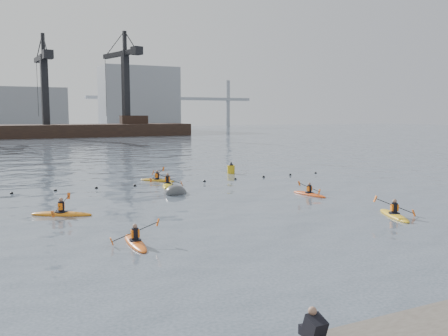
{
  "coord_description": "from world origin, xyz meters",
  "views": [
    {
      "loc": [
        -12.03,
        -14.34,
        5.75
      ],
      "look_at": [
        -0.72,
        8.8,
        2.8
      ],
      "focal_mm": 38.0,
      "sensor_mm": 36.0,
      "label": 1
    }
  ],
  "objects_px": {
    "kayaker_2": "(61,213)",
    "kayaker_4": "(309,194)",
    "kayaker_3": "(168,184)",
    "nav_buoy": "(231,169)",
    "kayaker_1": "(394,215)",
    "kayaker_5": "(157,180)",
    "mooring_buoy": "(176,193)",
    "kayaker_0": "(135,242)"
  },
  "relations": [
    {
      "from": "kayaker_3",
      "to": "kayaker_4",
      "type": "relative_size",
      "value": 1.1
    },
    {
      "from": "mooring_buoy",
      "to": "kayaker_0",
      "type": "bearing_deg",
      "value": -117.93
    },
    {
      "from": "kayaker_2",
      "to": "kayaker_3",
      "type": "bearing_deg",
      "value": -19.25
    },
    {
      "from": "kayaker_1",
      "to": "kayaker_4",
      "type": "height_order",
      "value": "kayaker_1"
    },
    {
      "from": "kayaker_1",
      "to": "kayaker_4",
      "type": "xyz_separation_m",
      "value": [
        -0.01,
        7.95,
        -0.01
      ]
    },
    {
      "from": "kayaker_1",
      "to": "kayaker_5",
      "type": "height_order",
      "value": "kayaker_1"
    },
    {
      "from": "kayaker_5",
      "to": "nav_buoy",
      "type": "xyz_separation_m",
      "value": [
        8.06,
        1.85,
        0.3
      ]
    },
    {
      "from": "kayaker_4",
      "to": "nav_buoy",
      "type": "bearing_deg",
      "value": -101.13
    },
    {
      "from": "kayaker_1",
      "to": "kayaker_5",
      "type": "relative_size",
      "value": 1.2
    },
    {
      "from": "kayaker_1",
      "to": "kayaker_3",
      "type": "xyz_separation_m",
      "value": [
        -7.61,
        16.62,
        0.0
      ]
    },
    {
      "from": "kayaker_4",
      "to": "kayaker_5",
      "type": "xyz_separation_m",
      "value": [
        -7.53,
        11.53,
        0.01
      ]
    },
    {
      "from": "mooring_buoy",
      "to": "nav_buoy",
      "type": "bearing_deg",
      "value": 44.1
    },
    {
      "from": "kayaker_1",
      "to": "kayaker_2",
      "type": "relative_size",
      "value": 1.03
    },
    {
      "from": "kayaker_5",
      "to": "kayaker_0",
      "type": "bearing_deg",
      "value": -151.97
    },
    {
      "from": "kayaker_2",
      "to": "kayaker_3",
      "type": "height_order",
      "value": "kayaker_3"
    },
    {
      "from": "kayaker_0",
      "to": "kayaker_1",
      "type": "relative_size",
      "value": 0.92
    },
    {
      "from": "kayaker_3",
      "to": "kayaker_5",
      "type": "distance_m",
      "value": 2.85
    },
    {
      "from": "kayaker_2",
      "to": "kayaker_4",
      "type": "height_order",
      "value": "kayaker_2"
    },
    {
      "from": "kayaker_1",
      "to": "nav_buoy",
      "type": "bearing_deg",
      "value": 110.54
    },
    {
      "from": "mooring_buoy",
      "to": "kayaker_4",
      "type": "bearing_deg",
      "value": -30.16
    },
    {
      "from": "kayaker_3",
      "to": "nav_buoy",
      "type": "relative_size",
      "value": 2.66
    },
    {
      "from": "kayaker_3",
      "to": "mooring_buoy",
      "type": "distance_m",
      "value": 3.92
    },
    {
      "from": "kayaker_4",
      "to": "mooring_buoy",
      "type": "relative_size",
      "value": 1.32
    },
    {
      "from": "kayaker_2",
      "to": "kayaker_4",
      "type": "relative_size",
      "value": 1.07
    },
    {
      "from": "kayaker_0",
      "to": "nav_buoy",
      "type": "bearing_deg",
      "value": 55.8
    },
    {
      "from": "kayaker_3",
      "to": "nav_buoy",
      "type": "distance_m",
      "value": 9.39
    },
    {
      "from": "kayaker_3",
      "to": "kayaker_4",
      "type": "height_order",
      "value": "kayaker_3"
    },
    {
      "from": "kayaker_2",
      "to": "mooring_buoy",
      "type": "relative_size",
      "value": 1.42
    },
    {
      "from": "kayaker_4",
      "to": "mooring_buoy",
      "type": "bearing_deg",
      "value": -39.05
    },
    {
      "from": "kayaker_4",
      "to": "nav_buoy",
      "type": "height_order",
      "value": "nav_buoy"
    },
    {
      "from": "kayaker_3",
      "to": "nav_buoy",
      "type": "bearing_deg",
      "value": 54.16
    },
    {
      "from": "kayaker_5",
      "to": "nav_buoy",
      "type": "relative_size",
      "value": 2.21
    },
    {
      "from": "kayaker_3",
      "to": "kayaker_4",
      "type": "bearing_deg",
      "value": -24.7
    },
    {
      "from": "nav_buoy",
      "to": "mooring_buoy",
      "type": "bearing_deg",
      "value": -135.9
    },
    {
      "from": "kayaker_0",
      "to": "mooring_buoy",
      "type": "bearing_deg",
      "value": 64.37
    },
    {
      "from": "kayaker_2",
      "to": "kayaker_5",
      "type": "distance_m",
      "value": 14.27
    },
    {
      "from": "kayaker_4",
      "to": "nav_buoy",
      "type": "xyz_separation_m",
      "value": [
        0.52,
        13.38,
        0.31
      ]
    },
    {
      "from": "kayaker_0",
      "to": "kayaker_2",
      "type": "xyz_separation_m",
      "value": [
        -2.15,
        7.76,
        0.01
      ]
    },
    {
      "from": "kayaker_0",
      "to": "kayaker_1",
      "type": "xyz_separation_m",
      "value": [
        14.64,
        -0.85,
        0.01
      ]
    },
    {
      "from": "kayaker_1",
      "to": "nav_buoy",
      "type": "distance_m",
      "value": 21.33
    },
    {
      "from": "kayaker_3",
      "to": "kayaker_0",
      "type": "bearing_deg",
      "value": -89.93
    },
    {
      "from": "kayaker_0",
      "to": "kayaker_4",
      "type": "relative_size",
      "value": 1.02
    }
  ]
}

